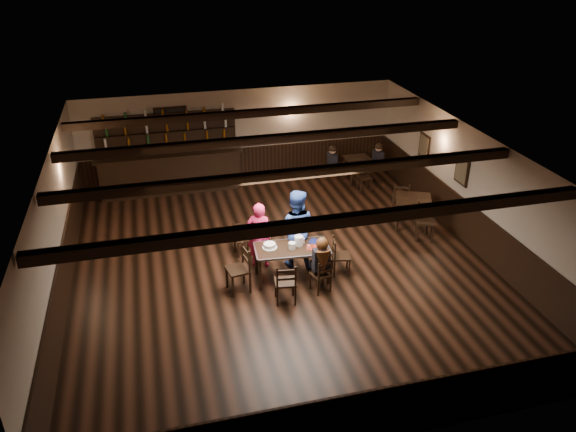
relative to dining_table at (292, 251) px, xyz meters
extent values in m
plane|color=black|center=(-0.08, 0.54, -0.67)|extent=(10.00, 10.00, 0.00)
cube|color=#B9AD9A|center=(-0.08, 5.54, 0.68)|extent=(9.00, 0.02, 2.70)
cube|color=#B9AD9A|center=(-0.08, -4.46, 0.68)|extent=(9.00, 0.02, 2.70)
cube|color=#B9AD9A|center=(-4.58, 0.54, 0.68)|extent=(0.02, 10.00, 2.70)
cube|color=#B9AD9A|center=(4.42, 0.54, 0.68)|extent=(0.02, 10.00, 2.70)
cube|color=silver|center=(-0.08, 0.54, 2.03)|extent=(9.00, 10.00, 0.02)
cube|color=black|center=(-0.08, 5.51, -0.17)|extent=(9.00, 0.04, 1.00)
cube|color=black|center=(-0.08, -4.43, -0.17)|extent=(9.00, 0.04, 1.00)
cube|color=black|center=(-4.55, 0.54, -0.17)|extent=(0.04, 10.00, 1.00)
cube|color=black|center=(4.39, 0.54, -0.17)|extent=(0.04, 10.00, 1.00)
cube|color=black|center=(-1.98, 5.51, 1.18)|extent=(0.90, 0.03, 1.00)
cube|color=black|center=(-1.98, 5.49, 1.18)|extent=(0.80, 0.02, 0.90)
cube|color=black|center=(4.39, 1.04, 0.93)|extent=(0.03, 0.55, 0.65)
cube|color=#72664C|center=(4.37, 1.04, 0.93)|extent=(0.02, 0.45, 0.55)
cube|color=black|center=(4.39, 2.94, 0.88)|extent=(0.03, 0.55, 0.65)
cube|color=#72664C|center=(4.37, 2.94, 0.88)|extent=(0.02, 0.45, 0.55)
cube|color=black|center=(-0.08, -2.46, 1.93)|extent=(8.90, 0.18, 0.18)
cube|color=black|center=(-0.08, -0.46, 1.93)|extent=(8.90, 0.18, 0.18)
cube|color=black|center=(-0.08, 1.54, 1.93)|extent=(8.90, 0.18, 0.18)
cube|color=black|center=(-0.08, 3.54, 1.93)|extent=(8.90, 0.18, 0.18)
cube|color=black|center=(-0.74, -0.27, -0.31)|extent=(0.06, 0.06, 0.71)
cube|color=black|center=(-0.68, 0.39, -0.31)|extent=(0.06, 0.06, 0.71)
cube|color=black|center=(0.68, -0.39, -0.31)|extent=(0.06, 0.06, 0.71)
cube|color=black|center=(0.74, 0.27, -0.31)|extent=(0.06, 0.06, 0.71)
cube|color=black|center=(0.00, 0.00, 0.06)|extent=(1.61, 0.90, 0.04)
cube|color=#A5A8AD|center=(0.03, 0.37, 0.06)|extent=(1.55, 0.16, 0.04)
cube|color=#A5A8AD|center=(-0.03, -0.37, 0.06)|extent=(1.55, 0.16, 0.04)
cube|color=#A5A8AD|center=(0.76, -0.06, 0.06)|extent=(0.10, 0.77, 0.04)
cube|color=#A5A8AD|center=(-0.76, 0.06, 0.06)|extent=(0.10, 0.77, 0.04)
cube|color=black|center=(-0.14, -0.61, -0.46)|extent=(0.04, 0.04, 0.42)
cube|color=black|center=(-0.18, -0.94, -0.46)|extent=(0.04, 0.04, 0.42)
cube|color=black|center=(-0.49, -0.57, -0.46)|extent=(0.04, 0.04, 0.42)
cube|color=black|center=(-0.53, -0.90, -0.46)|extent=(0.04, 0.04, 0.42)
cube|color=black|center=(-0.33, -0.75, -0.23)|extent=(0.46, 0.44, 0.04)
cube|color=black|center=(-0.36, -0.92, 0.00)|extent=(0.41, 0.09, 0.44)
cube|color=black|center=(-0.36, -0.92, -0.05)|extent=(0.36, 0.07, 0.05)
cube|color=black|center=(-0.36, -0.92, 0.13)|extent=(0.36, 0.07, 0.05)
cube|color=black|center=(0.56, -0.40, -0.49)|extent=(0.04, 0.04, 0.37)
cube|color=black|center=(0.64, -0.68, -0.49)|extent=(0.04, 0.04, 0.37)
cube|color=black|center=(0.26, -0.49, -0.49)|extent=(0.04, 0.04, 0.37)
cube|color=black|center=(0.35, -0.77, -0.49)|extent=(0.04, 0.04, 0.37)
cube|color=black|center=(0.45, -0.58, -0.29)|extent=(0.44, 0.43, 0.03)
cube|color=black|center=(0.49, -0.72, -0.09)|extent=(0.35, 0.13, 0.38)
cube|color=black|center=(0.49, -0.72, -0.13)|extent=(0.30, 0.11, 0.04)
cube|color=black|center=(0.49, -0.72, 0.02)|extent=(0.30, 0.11, 0.04)
cube|color=black|center=(-1.38, 0.02, -0.44)|extent=(0.04, 0.04, 0.47)
cube|color=black|center=(-1.02, 0.08, -0.44)|extent=(0.04, 0.04, 0.47)
cube|color=black|center=(-1.32, -0.37, -0.44)|extent=(0.04, 0.04, 0.47)
cube|color=black|center=(-0.96, -0.31, -0.44)|extent=(0.04, 0.04, 0.47)
cube|color=black|center=(-1.17, -0.14, -0.18)|extent=(0.50, 0.52, 0.04)
cube|color=black|center=(-0.99, -0.11, 0.06)|extent=(0.11, 0.46, 0.49)
cube|color=black|center=(-0.99, -0.11, 0.01)|extent=(0.09, 0.39, 0.05)
cube|color=black|center=(-0.99, -0.11, 0.21)|extent=(0.09, 0.39, 0.05)
cube|color=black|center=(1.19, -0.25, -0.47)|extent=(0.04, 0.04, 0.40)
cube|color=black|center=(0.89, -0.18, -0.47)|extent=(0.04, 0.04, 0.40)
cube|color=black|center=(1.27, 0.08, -0.47)|extent=(0.04, 0.04, 0.40)
cube|color=black|center=(0.96, 0.14, -0.47)|extent=(0.04, 0.04, 0.40)
cube|color=black|center=(1.08, -0.05, -0.25)|extent=(0.45, 0.46, 0.04)
cube|color=black|center=(0.92, -0.02, -0.04)|extent=(0.12, 0.39, 0.42)
cube|color=black|center=(0.92, -0.02, -0.08)|extent=(0.09, 0.33, 0.05)
cube|color=black|center=(0.92, -0.02, 0.08)|extent=(0.09, 0.33, 0.05)
cube|color=black|center=(-0.95, 1.11, -0.49)|extent=(0.03, 0.03, 0.37)
cube|color=black|center=(-0.98, 1.40, -0.49)|extent=(0.03, 0.03, 0.37)
cube|color=black|center=(-0.65, 1.14, -0.49)|extent=(0.03, 0.03, 0.37)
cube|color=black|center=(-0.68, 1.43, -0.49)|extent=(0.03, 0.03, 0.37)
cube|color=black|center=(-0.82, 1.27, -0.29)|extent=(0.39, 0.38, 0.03)
cube|color=black|center=(-0.83, 1.41, -0.09)|extent=(0.36, 0.07, 0.38)
cube|color=black|center=(-0.83, 1.41, -0.13)|extent=(0.31, 0.05, 0.04)
cube|color=black|center=(-0.83, 1.41, 0.02)|extent=(0.31, 0.05, 0.04)
imported|color=#DC1A66|center=(-0.54, 0.69, 0.09)|extent=(0.65, 0.53, 1.52)
imported|color=#2A4C88|center=(0.22, 0.52, 0.23)|extent=(1.07, 0.97, 1.79)
cube|color=black|center=(0.45, -0.47, -0.15)|extent=(0.31, 0.31, 0.13)
cube|color=black|center=(0.45, -0.58, 0.07)|extent=(0.33, 0.19, 0.47)
cylinder|color=black|center=(0.45, -0.58, 0.29)|extent=(0.10, 0.33, 0.33)
sphere|color=#D8A384|center=(0.45, -0.58, 0.43)|extent=(0.20, 0.20, 0.20)
sphere|color=#33190B|center=(0.45, -0.61, 0.44)|extent=(0.25, 0.25, 0.25)
cone|color=#33190B|center=(0.45, -0.71, 0.05)|extent=(0.19, 0.19, 0.58)
cylinder|color=white|center=(-0.45, 0.11, 0.09)|extent=(0.31, 0.31, 0.01)
cylinder|color=white|center=(-0.45, 0.11, 0.14)|extent=(0.25, 0.25, 0.08)
cylinder|color=silver|center=(-0.45, 0.11, 0.12)|extent=(0.27, 0.27, 0.04)
cylinder|color=white|center=(-0.01, -0.04, 0.15)|extent=(0.15, 0.15, 0.14)
cylinder|color=white|center=(0.16, 0.06, 0.19)|extent=(0.18, 0.18, 0.21)
cylinder|color=#A5A8AD|center=(0.11, 0.09, 0.10)|extent=(0.05, 0.05, 0.03)
sphere|color=orange|center=(0.11, 0.09, 0.13)|extent=(0.03, 0.03, 0.03)
cylinder|color=silver|center=(0.31, -0.14, 0.13)|extent=(0.04, 0.04, 0.09)
cylinder|color=#A5A8AD|center=(0.41, -0.09, 0.13)|extent=(0.03, 0.03, 0.08)
cylinder|color=silver|center=(0.27, 0.12, 0.14)|extent=(0.07, 0.07, 0.12)
cube|color=maroon|center=(0.46, -0.11, 0.08)|extent=(0.40, 0.34, 0.00)
cube|color=#0D1244|center=(0.58, 0.09, 0.08)|extent=(0.41, 0.40, 0.00)
cube|color=black|center=(-2.14, 5.19, -0.12)|extent=(3.82, 0.60, 1.10)
cube|color=black|center=(-2.14, 5.19, 0.46)|extent=(4.02, 0.70, 0.05)
cube|color=black|center=(-2.14, 5.46, 0.43)|extent=(3.82, 0.10, 2.20)
cube|color=black|center=(-2.14, 5.36, 0.68)|extent=(3.72, 0.22, 0.03)
cube|color=black|center=(-2.14, 5.36, 1.03)|extent=(3.72, 0.22, 0.03)
cube|color=black|center=(-2.14, 5.36, 1.38)|extent=(3.72, 0.22, 0.03)
cube|color=black|center=(3.50, 1.56, 0.06)|extent=(1.12, 1.12, 0.04)
cube|color=black|center=(3.04, 1.38, -0.31)|extent=(0.05, 0.05, 0.71)
cube|color=black|center=(3.32, 2.03, -0.31)|extent=(0.05, 0.05, 0.71)
cube|color=black|center=(3.69, 1.10, -0.31)|extent=(0.05, 0.05, 0.71)
cube|color=black|center=(3.97, 1.74, -0.31)|extent=(0.05, 0.05, 0.71)
cube|color=black|center=(3.17, 4.50, 0.06)|extent=(0.73, 0.73, 0.04)
cube|color=black|center=(2.88, 4.20, -0.31)|extent=(0.04, 0.04, 0.71)
cube|color=black|center=(2.87, 4.79, -0.31)|extent=(0.04, 0.04, 0.71)
cube|color=black|center=(3.47, 4.21, -0.31)|extent=(0.04, 0.04, 0.71)
cube|color=black|center=(3.46, 4.80, -0.31)|extent=(0.04, 0.04, 0.71)
cube|color=black|center=(2.35, 4.41, 0.07)|extent=(0.26, 0.39, 0.53)
sphere|color=#D8A384|center=(2.35, 4.41, 0.42)|extent=(0.20, 0.20, 0.20)
sphere|color=black|center=(2.35, 4.41, 0.45)|extent=(0.21, 0.21, 0.21)
cube|color=black|center=(3.70, 4.30, 0.06)|extent=(0.22, 0.36, 0.52)
sphere|color=#D8A384|center=(3.70, 4.30, 0.41)|extent=(0.20, 0.20, 0.20)
sphere|color=black|center=(3.70, 4.30, 0.44)|extent=(0.21, 0.21, 0.21)
camera|label=1|loc=(-2.60, -9.72, 5.93)|focal=35.00mm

